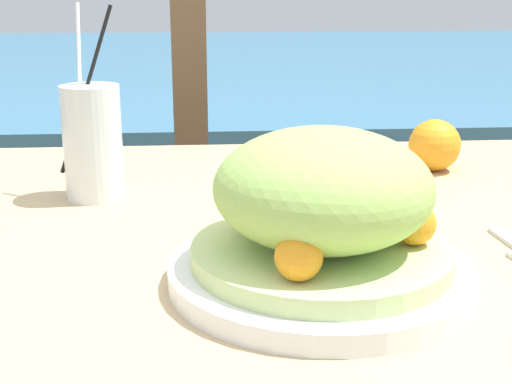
% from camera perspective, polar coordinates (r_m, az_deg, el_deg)
% --- Properties ---
extents(patio_table, '(1.18, 0.97, 0.72)m').
position_cam_1_polar(patio_table, '(0.80, -5.84, -9.90)').
color(patio_table, tan).
rests_on(patio_table, ground_plane).
extents(railing_fence, '(2.80, 0.08, 1.13)m').
position_cam_1_polar(railing_fence, '(1.48, -5.34, 10.74)').
color(railing_fence, brown).
rests_on(railing_fence, ground_plane).
extents(sea_backdrop, '(12.00, 4.00, 0.58)m').
position_cam_1_polar(sea_backdrop, '(4.04, -4.56, 6.55)').
color(sea_backdrop, teal).
rests_on(sea_backdrop, ground_plane).
extents(salad_plate, '(0.28, 0.28, 0.15)m').
position_cam_1_polar(salad_plate, '(0.65, 5.31, -2.11)').
color(salad_plate, white).
rests_on(salad_plate, patio_table).
extents(drink_glass, '(0.08, 0.08, 0.25)m').
position_cam_1_polar(drink_glass, '(0.93, -12.94, 3.93)').
color(drink_glass, silver).
rests_on(drink_glass, patio_table).
extents(orange_near_basket, '(0.08, 0.08, 0.08)m').
position_cam_1_polar(orange_near_basket, '(1.09, 14.10, 3.65)').
color(orange_near_basket, orange).
rests_on(orange_near_basket, patio_table).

